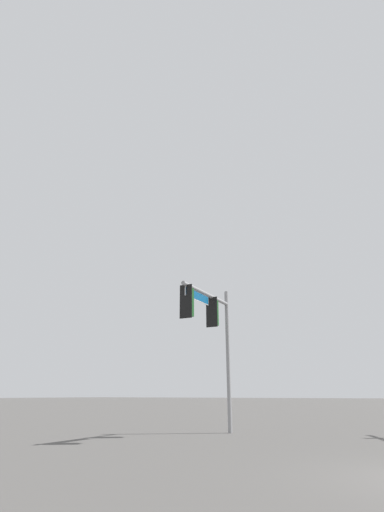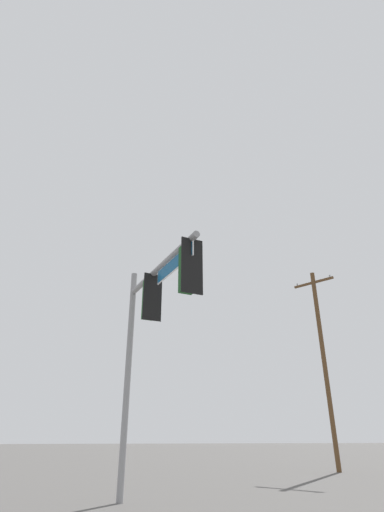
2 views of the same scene
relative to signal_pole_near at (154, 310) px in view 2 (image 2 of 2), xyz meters
name	(u,v)px [view 2 (image 2 of 2)]	position (x,y,z in m)	size (l,w,h in m)	color
signal_pole_near	(154,310)	(0.00, 0.00, 0.00)	(4.36, 0.70, 6.19)	gray
utility_pole	(324,358)	(-8.18, 12.27, 1.03)	(2.29, 1.16, 10.58)	brown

